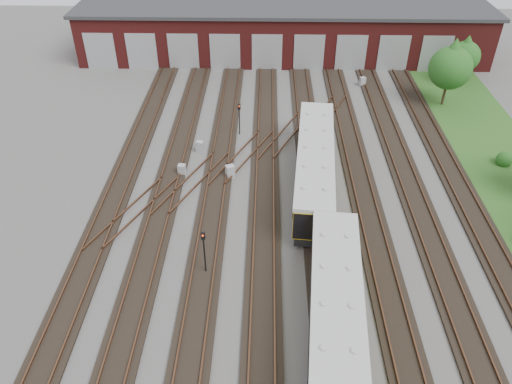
{
  "coord_description": "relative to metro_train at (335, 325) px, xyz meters",
  "views": [
    {
      "loc": [
        -1.93,
        -23.74,
        24.12
      ],
      "look_at": [
        -2.64,
        6.21,
        2.0
      ],
      "focal_mm": 35.0,
      "sensor_mm": 36.0,
      "label": 1
    }
  ],
  "objects": [
    {
      "name": "tree_1",
      "position": [
        18.12,
        36.66,
        1.62
      ],
      "size": [
        3.42,
        3.42,
        5.66
      ],
      "color": "#302415",
      "rests_on": "ground"
    },
    {
      "name": "signal_mast_2",
      "position": [
        -6.51,
        24.34,
        0.03
      ],
      "size": [
        0.28,
        0.27,
        3.17
      ],
      "rotation": [
        0.0,
        0.0,
        0.14
      ],
      "color": "black",
      "rests_on": "ground"
    },
    {
      "name": "track_network",
      "position": [
        -2.17,
        6.61,
        -1.91
      ],
      "size": [
        30.4,
        70.0,
        0.33
      ],
      "color": "black",
      "rests_on": "ground"
    },
    {
      "name": "tree_0",
      "position": [
        14.76,
        31.13,
        2.64
      ],
      "size": [
        4.37,
        4.37,
        7.24
      ],
      "color": "#302415",
      "rests_on": "ground"
    },
    {
      "name": "metro_train",
      "position": [
        0.0,
        0.0,
        0.0
      ],
      "size": [
        4.23,
        48.11,
        3.29
      ],
      "rotation": [
        0.0,
        0.0,
        -0.09
      ],
      "color": "black",
      "rests_on": "ground"
    },
    {
      "name": "maintenance_shed",
      "position": [
        -2.01,
        45.99,
        1.19
      ],
      "size": [
        51.0,
        12.5,
        6.35
      ],
      "color": "#581716",
      "rests_on": "ground"
    },
    {
      "name": "signal_mast_1",
      "position": [
        -0.98,
        19.85,
        0.22
      ],
      "size": [
        0.29,
        0.27,
        3.49
      ],
      "rotation": [
        0.0,
        0.0,
        -0.07
      ],
      "color": "black",
      "rests_on": "ground"
    },
    {
      "name": "relay_cabinet_3",
      "position": [
        6.96,
        35.77,
        -1.51
      ],
      "size": [
        0.72,
        0.65,
        1.0
      ],
      "primitive_type": "cube",
      "rotation": [
        0.0,
        0.0,
        0.28
      ],
      "color": "#9D9FA2",
      "rests_on": "ground"
    },
    {
      "name": "signal_mast_0",
      "position": [
        -7.83,
        5.79,
        0.22
      ],
      "size": [
        0.26,
        0.25,
        3.52
      ],
      "rotation": [
        0.0,
        0.0,
        -0.02
      ],
      "color": "black",
      "rests_on": "ground"
    },
    {
      "name": "relay_cabinet_0",
      "position": [
        -11.06,
        17.28,
        -1.51
      ],
      "size": [
        0.67,
        0.59,
        1.0
      ],
      "primitive_type": "cube",
      "rotation": [
        0.0,
        0.0,
        -0.16
      ],
      "color": "#9D9FA2",
      "rests_on": "ground"
    },
    {
      "name": "relay_cabinet_4",
      "position": [
        1.87,
        25.84,
        -1.52
      ],
      "size": [
        0.73,
        0.68,
        0.98
      ],
      "primitive_type": "cube",
      "rotation": [
        0.0,
        0.0,
        -0.38
      ],
      "color": "#9D9FA2",
      "rests_on": "ground"
    },
    {
      "name": "relay_cabinet_1",
      "position": [
        -9.94,
        21.03,
        -1.48
      ],
      "size": [
        0.77,
        0.7,
        1.07
      ],
      "primitive_type": "cube",
      "rotation": [
        0.0,
        0.0,
        -0.3
      ],
      "color": "#9D9FA2",
      "rests_on": "ground"
    },
    {
      "name": "relay_cabinet_2",
      "position": [
        -6.94,
        17.02,
        -1.45
      ],
      "size": [
        0.86,
        0.8,
        1.14
      ],
      "primitive_type": "cube",
      "rotation": [
        0.0,
        0.0,
        0.42
      ],
      "color": "#9D9FA2",
      "rests_on": "ground"
    },
    {
      "name": "signal_mast_3",
      "position": [
        1.06,
        21.23,
        -0.06
      ],
      "size": [
        0.28,
        0.26,
        3.04
      ],
      "rotation": [
        0.0,
        0.0,
        0.26
      ],
      "color": "black",
      "rests_on": "ground"
    },
    {
      "name": "bush_1",
      "position": [
        16.95,
        19.58,
        -1.31
      ],
      "size": [
        1.4,
        1.4,
        1.4
      ],
      "primitive_type": "sphere",
      "color": "#1D4513",
      "rests_on": "ground"
    },
    {
      "name": "ground",
      "position": [
        -2.0,
        6.02,
        -2.02
      ],
      "size": [
        120.0,
        120.0,
        0.0
      ],
      "primitive_type": "plane",
      "color": "#43403E",
      "rests_on": "ground"
    },
    {
      "name": "bush_2",
      "position": [
        17.24,
        38.89,
        -1.23
      ],
      "size": [
        1.57,
        1.57,
        1.57
      ],
      "primitive_type": "sphere",
      "color": "#1D4513",
      "rests_on": "ground"
    }
  ]
}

